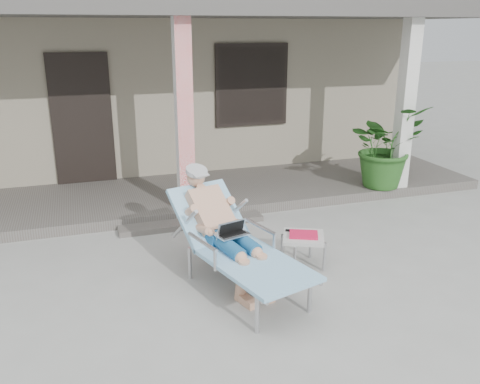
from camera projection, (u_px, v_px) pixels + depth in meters
name	position (u px, v px, depth m)	size (l,w,h in m)	color
ground	(231.00, 288.00, 5.36)	(60.00, 60.00, 0.00)	#9E9E99
house	(141.00, 75.00, 10.72)	(10.40, 5.40, 3.30)	gray
porch_deck	(176.00, 196.00, 8.05)	(10.00, 2.00, 0.15)	#605B56
porch_overhang	(169.00, 15.00, 7.16)	(10.00, 2.30, 2.85)	silver
porch_step	(192.00, 223.00, 7.02)	(2.00, 0.30, 0.07)	#605B56
lounger	(229.00, 216.00, 5.24)	(1.20, 1.98, 1.25)	#B7B7BC
side_table	(303.00, 239.00, 5.74)	(0.60, 0.60, 0.41)	#B8B9B3
potted_palm	(385.00, 146.00, 8.10)	(1.19, 1.04, 1.33)	#26591E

